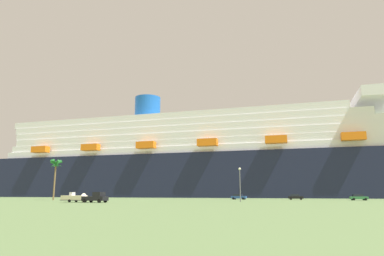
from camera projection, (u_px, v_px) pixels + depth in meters
name	position (u px, v px, depth m)	size (l,w,h in m)	color
ground_plane	(175.00, 199.00, 116.01)	(600.00, 600.00, 0.00)	#567042
cruise_ship	(221.00, 162.00, 150.90)	(271.43, 46.50, 53.31)	#191E38
pickup_truck	(96.00, 198.00, 72.07)	(5.86, 3.04, 2.20)	black
small_boat_on_trailer	(77.00, 198.00, 74.13)	(7.97, 3.13, 2.15)	#595960
palm_tree	(56.00, 166.00, 96.72)	(3.51, 3.44, 11.33)	brown
street_lamp	(240.00, 179.00, 77.78)	(0.56, 0.56, 7.68)	slate
parked_car_green_wagon	(358.00, 197.00, 91.99)	(4.48, 2.24, 1.58)	#2D723F
parked_car_black_coupe	(296.00, 197.00, 99.01)	(4.31, 2.13, 1.58)	black
parked_car_blue_suv	(239.00, 197.00, 102.37)	(4.72, 2.56, 1.58)	#264C99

